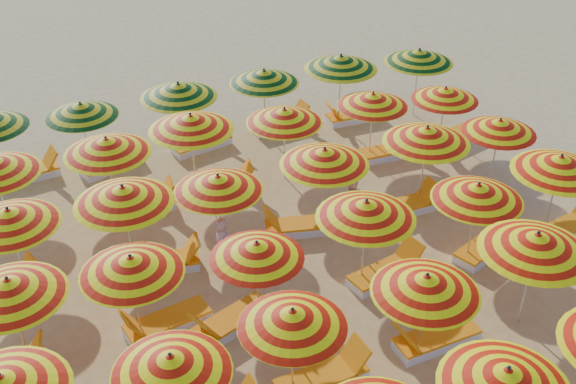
% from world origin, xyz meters
% --- Properties ---
extents(ground, '(120.00, 120.00, 0.00)m').
position_xyz_m(ground, '(0.00, 0.00, 0.00)').
color(ground, '#DAB560').
rests_on(ground, ground).
extents(umbrella_3, '(2.66, 2.66, 2.17)m').
position_xyz_m(umbrella_3, '(1.08, -5.89, 1.91)').
color(umbrella_3, silver).
rests_on(umbrella_3, ground).
extents(umbrella_7, '(2.04, 2.04, 2.03)m').
position_xyz_m(umbrella_7, '(-3.51, -3.75, 1.78)').
color(umbrella_7, silver).
rests_on(umbrella_7, ground).
extents(umbrella_8, '(2.08, 2.08, 2.00)m').
position_xyz_m(umbrella_8, '(-1.38, -3.42, 1.76)').
color(umbrella_8, silver).
rests_on(umbrella_8, ground).
extents(umbrella_9, '(2.42, 2.42, 2.08)m').
position_xyz_m(umbrella_9, '(1.10, -3.49, 1.83)').
color(umbrella_9, silver).
rests_on(umbrella_9, ground).
extents(umbrella_10, '(2.31, 2.31, 2.26)m').
position_xyz_m(umbrella_10, '(3.50, -3.32, 1.99)').
color(umbrella_10, silver).
rests_on(umbrella_10, ground).
extents(umbrella_12, '(2.49, 2.49, 2.11)m').
position_xyz_m(umbrella_12, '(-5.76, -1.08, 1.86)').
color(umbrella_12, silver).
rests_on(umbrella_12, ground).
extents(umbrella_13, '(2.34, 2.34, 2.06)m').
position_xyz_m(umbrella_13, '(-3.65, -1.13, 1.82)').
color(umbrella_13, silver).
rests_on(umbrella_13, ground).
extents(umbrella_14, '(2.03, 2.03, 1.94)m').
position_xyz_m(umbrella_14, '(-1.33, -1.37, 1.71)').
color(umbrella_14, silver).
rests_on(umbrella_14, ground).
extents(umbrella_15, '(2.65, 2.65, 2.17)m').
position_xyz_m(umbrella_15, '(1.07, -1.12, 1.91)').
color(umbrella_15, silver).
rests_on(umbrella_15, ground).
extents(umbrella_16, '(2.11, 2.11, 2.08)m').
position_xyz_m(umbrella_16, '(3.62, -1.23, 1.83)').
color(umbrella_16, silver).
rests_on(umbrella_16, ground).
extents(umbrella_17, '(2.49, 2.49, 2.23)m').
position_xyz_m(umbrella_17, '(5.81, -1.06, 1.96)').
color(umbrella_17, silver).
rests_on(umbrella_17, ground).
extents(umbrella_18, '(2.59, 2.59, 2.10)m').
position_xyz_m(umbrella_18, '(-5.66, 1.20, 1.85)').
color(umbrella_18, silver).
rests_on(umbrella_18, ground).
extents(umbrella_19, '(2.40, 2.40, 2.22)m').
position_xyz_m(umbrella_19, '(-3.41, 1.07, 1.95)').
color(umbrella_19, silver).
rests_on(umbrella_19, ground).
extents(umbrella_20, '(2.24, 2.24, 2.06)m').
position_xyz_m(umbrella_20, '(-1.40, 1.04, 1.81)').
color(umbrella_20, silver).
rests_on(umbrella_20, ground).
extents(umbrella_21, '(2.54, 2.54, 2.18)m').
position_xyz_m(umbrella_21, '(1.11, 1.13, 1.92)').
color(umbrella_21, silver).
rests_on(umbrella_21, ground).
extents(umbrella_22, '(2.60, 2.60, 2.22)m').
position_xyz_m(umbrella_22, '(3.76, 1.18, 1.95)').
color(umbrella_22, silver).
rests_on(umbrella_22, ground).
extents(umbrella_23, '(2.42, 2.42, 1.96)m').
position_xyz_m(umbrella_23, '(5.91, 1.31, 1.73)').
color(umbrella_23, silver).
rests_on(umbrella_23, ground).
extents(umbrella_25, '(2.10, 2.10, 2.17)m').
position_xyz_m(umbrella_25, '(-3.41, 3.36, 1.91)').
color(umbrella_25, silver).
rests_on(umbrella_25, ground).
extents(umbrella_26, '(2.51, 2.51, 2.23)m').
position_xyz_m(umbrella_26, '(-1.32, 3.74, 1.96)').
color(umbrella_26, silver).
rests_on(umbrella_26, ground).
extents(umbrella_27, '(2.51, 2.51, 2.07)m').
position_xyz_m(umbrella_27, '(1.04, 3.55, 1.82)').
color(umbrella_27, silver).
rests_on(umbrella_27, ground).
extents(umbrella_28, '(2.09, 2.09, 2.01)m').
position_xyz_m(umbrella_28, '(3.60, 3.71, 1.77)').
color(umbrella_28, silver).
rests_on(umbrella_28, ground).
extents(umbrella_29, '(1.88, 1.88, 1.94)m').
position_xyz_m(umbrella_29, '(5.66, 3.48, 1.71)').
color(umbrella_29, silver).
rests_on(umbrella_29, ground).
extents(umbrella_31, '(2.20, 2.20, 2.02)m').
position_xyz_m(umbrella_31, '(-3.72, 5.78, 1.78)').
color(umbrella_31, silver).
rests_on(umbrella_31, ground).
extents(umbrella_32, '(2.74, 2.74, 2.20)m').
position_xyz_m(umbrella_32, '(-1.16, 5.74, 1.94)').
color(umbrella_32, silver).
rests_on(umbrella_32, ground).
extents(umbrella_33, '(2.46, 2.46, 2.10)m').
position_xyz_m(umbrella_33, '(1.33, 5.98, 1.85)').
color(umbrella_33, silver).
rests_on(umbrella_33, ground).
extents(umbrella_34, '(2.15, 2.15, 2.25)m').
position_xyz_m(umbrella_34, '(3.63, 5.88, 1.98)').
color(umbrella_34, silver).
rests_on(umbrella_34, ground).
extents(umbrella_35, '(2.73, 2.73, 2.17)m').
position_xyz_m(umbrella_35, '(6.06, 5.67, 1.91)').
color(umbrella_35, silver).
rests_on(umbrella_35, ground).
extents(lounger_5, '(1.79, 0.77, 0.69)m').
position_xyz_m(lounger_5, '(-0.78, -3.44, 0.15)').
color(lounger_5, white).
rests_on(lounger_5, ground).
extents(lounger_6, '(1.77, 0.72, 0.69)m').
position_xyz_m(lounger_6, '(1.60, -3.28, 0.15)').
color(lounger_6, white).
rests_on(lounger_6, ground).
extents(lounger_8, '(1.79, 0.77, 0.69)m').
position_xyz_m(lounger_8, '(-6.26, -1.17, 0.15)').
color(lounger_8, white).
rests_on(lounger_8, ground).
extents(lounger_9, '(1.82, 0.93, 0.69)m').
position_xyz_m(lounger_9, '(-3.15, -1.02, 0.15)').
color(lounger_9, white).
rests_on(lounger_9, ground).
extents(lounger_10, '(1.82, 1.20, 0.69)m').
position_xyz_m(lounger_10, '(-1.92, -1.44, 0.15)').
color(lounger_10, white).
rests_on(lounger_10, ground).
extents(lounger_11, '(1.82, 0.98, 0.69)m').
position_xyz_m(lounger_11, '(1.67, -1.13, 0.15)').
color(lounger_11, white).
rests_on(lounger_11, ground).
extents(lounger_12, '(1.82, 1.22, 0.69)m').
position_xyz_m(lounger_12, '(4.21, -1.08, 0.15)').
color(lounger_12, white).
rests_on(lounger_12, ground).
extents(lounger_13, '(1.82, 0.94, 0.69)m').
position_xyz_m(lounger_13, '(6.41, -1.14, 0.15)').
color(lounger_13, white).
rests_on(lounger_13, ground).
extents(lounger_14, '(1.83, 1.13, 0.69)m').
position_xyz_m(lounger_14, '(-6.17, 1.06, 0.15)').
color(lounger_14, white).
rests_on(lounger_14, ground).
extents(lounger_15, '(1.80, 0.82, 0.69)m').
position_xyz_m(lounger_15, '(-2.81, 0.87, 0.15)').
color(lounger_15, white).
rests_on(lounger_15, ground).
extents(lounger_16, '(1.81, 0.91, 0.69)m').
position_xyz_m(lounger_16, '(0.51, 1.12, 0.15)').
color(lounger_16, white).
rests_on(lounger_16, ground).
extents(lounger_17, '(1.77, 0.70, 0.69)m').
position_xyz_m(lounger_17, '(3.26, 0.99, 0.15)').
color(lounger_17, white).
rests_on(lounger_17, ground).
extents(lounger_18, '(1.74, 0.62, 0.69)m').
position_xyz_m(lounger_18, '(-2.81, 3.34, 0.15)').
color(lounger_18, white).
rests_on(lounger_18, ground).
extents(lounger_19, '(1.78, 0.74, 0.69)m').
position_xyz_m(lounger_19, '(-0.72, 3.50, 0.15)').
color(lounger_19, white).
rests_on(lounger_19, ground).
extents(lounger_20, '(1.73, 0.58, 0.69)m').
position_xyz_m(lounger_20, '(4.19, 3.58, 0.15)').
color(lounger_20, white).
rests_on(lounger_20, ground).
extents(lounger_21, '(1.83, 1.06, 0.69)m').
position_xyz_m(lounger_21, '(6.16, 3.70, 0.15)').
color(lounger_21, white).
rests_on(lounger_21, ground).
extents(lounger_22, '(1.81, 0.89, 0.69)m').
position_xyz_m(lounger_22, '(-5.35, 5.86, 0.15)').
color(lounger_22, white).
rests_on(lounger_22, ground).
extents(lounger_23, '(1.83, 1.16, 0.69)m').
position_xyz_m(lounger_23, '(-3.22, 5.59, 0.15)').
color(lounger_23, white).
rests_on(lounger_23, ground).
extents(lounger_24, '(1.82, 1.01, 0.69)m').
position_xyz_m(lounger_24, '(-0.57, 5.88, 0.15)').
color(lounger_24, white).
rests_on(lounger_24, ground).
extents(lounger_25, '(1.80, 0.82, 0.69)m').
position_xyz_m(lounger_25, '(1.92, 6.21, 0.15)').
color(lounger_25, white).
rests_on(lounger_25, ground).
extents(lounger_26, '(1.74, 0.61, 0.69)m').
position_xyz_m(lounger_26, '(4.13, 5.93, 0.15)').
color(lounger_26, white).
rests_on(lounger_26, ground).
extents(beachgoer_b, '(0.64, 0.74, 1.32)m').
position_xyz_m(beachgoer_b, '(2.09, 1.80, 0.66)').
color(beachgoer_b, tan).
rests_on(beachgoer_b, ground).
extents(beachgoer_a, '(0.48, 0.58, 1.36)m').
position_xyz_m(beachgoer_a, '(-1.59, 0.30, 0.68)').
color(beachgoer_a, '#DF987D').
rests_on(beachgoer_a, ground).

